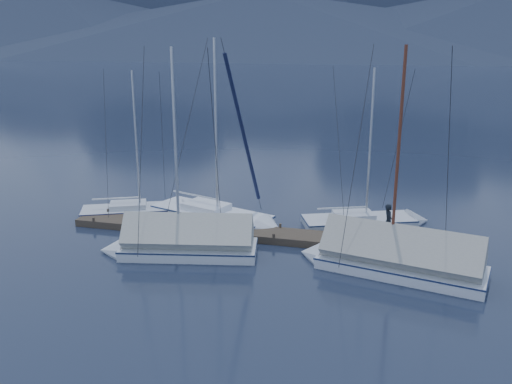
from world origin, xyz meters
TOP-DOWN VIEW (x-y plane):
  - ground at (0.00, 0.00)m, footprint 1000.00×1000.00m
  - dock at (0.00, 2.00)m, footprint 18.00×1.50m
  - mooring_posts at (-0.50, 2.00)m, footprint 15.12×1.52m
  - sailboat_open_left at (-6.37, 4.03)m, footprint 6.33×4.13m
  - sailboat_open_mid at (-1.98, 3.66)m, footprint 7.72×4.41m
  - sailboat_open_right at (5.25, 5.20)m, footprint 6.56×4.04m
  - sailboat_covered_near at (5.95, -0.28)m, footprint 7.77×3.84m
  - sailboat_covered_far at (-2.78, -0.83)m, footprint 7.03×3.35m
  - person at (5.92, 2.45)m, footprint 0.49×0.65m

SIDE VIEW (x-z plane):
  - ground at x=0.00m, z-range 0.00..0.00m
  - dock at x=0.00m, z-range -0.16..0.38m
  - sailboat_open_left at x=-6.37m, z-range -3.93..4.22m
  - sailboat_open_right at x=5.25m, z-range -4.05..4.35m
  - sailboat_open_mid at x=-1.98m, z-range -4.75..5.10m
  - mooring_posts at x=-0.50m, z-range 0.17..0.52m
  - sailboat_covered_far at x=-2.78m, z-range -4.28..5.21m
  - sailboat_covered_near at x=5.95m, z-range -4.36..5.33m
  - person at x=5.92m, z-range 0.34..1.94m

